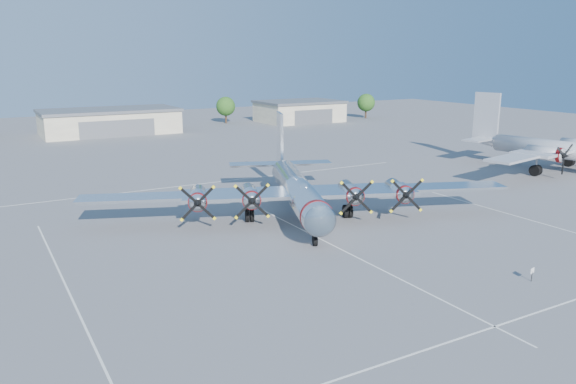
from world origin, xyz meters
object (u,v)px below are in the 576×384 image
hangar_center (110,121)px  hangar_east (299,111)px  tree_east (226,106)px  twin_engine_east (543,170)px  tree_far_east (366,103)px  main_bomber_b29 (296,215)px  info_placard (532,272)px

hangar_center → hangar_east: (48.00, 0.00, 0.00)m
tree_east → twin_engine_east: 80.88m
hangar_center → tree_far_east: bearing=-1.7°
twin_engine_east → tree_east: bearing=90.7°
hangar_east → twin_engine_east: twin_engine_east is taller
tree_far_east → twin_engine_east: bearing=-106.8°
hangar_center → main_bomber_b29: 76.13m
hangar_east → twin_engine_east: 73.08m
hangar_east → main_bomber_b29: bearing=-121.0°
hangar_east → tree_east: tree_east is taller
hangar_center → tree_east: size_ratio=4.31×
twin_engine_east → info_placard: twin_engine_east is taller
hangar_east → main_bomber_b29: size_ratio=0.48×
tree_east → info_placard: (-21.80, -106.35, -3.49)m
main_bomber_b29 → twin_engine_east: bearing=25.1°
twin_engine_east → hangar_center: bearing=111.4°
hangar_center → tree_far_east: tree_far_east is taller
hangar_center → hangar_east: 48.00m
hangar_center → tree_east: 30.64m
hangar_east → info_placard: (-39.80, -100.32, -1.98)m
info_placard → tree_east: bearing=65.0°
hangar_center → twin_engine_east: 86.64m
twin_engine_east → info_placard: size_ratio=32.96×
hangar_center → info_placard: size_ratio=27.55×
hangar_center → hangar_east: size_ratio=1.39×
hangar_east → tree_far_east: 20.15m
hangar_center → twin_engine_east: size_ratio=0.84×
tree_east → hangar_center: bearing=-168.6°
hangar_center → info_placard: 100.67m
tree_east → twin_engine_east: bearing=-78.2°
main_bomber_b29 → info_placard: main_bomber_b29 is taller
hangar_center → main_bomber_b29: bearing=-88.3°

